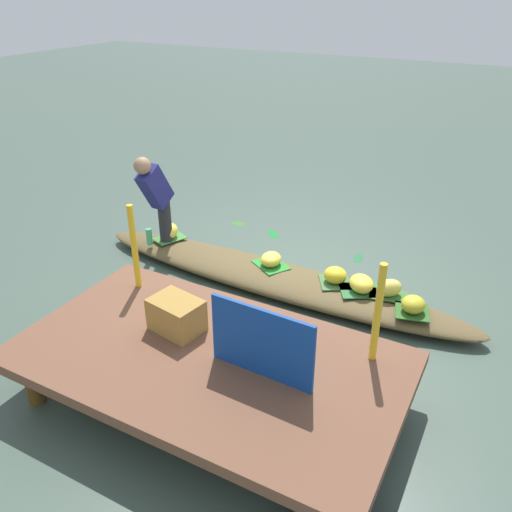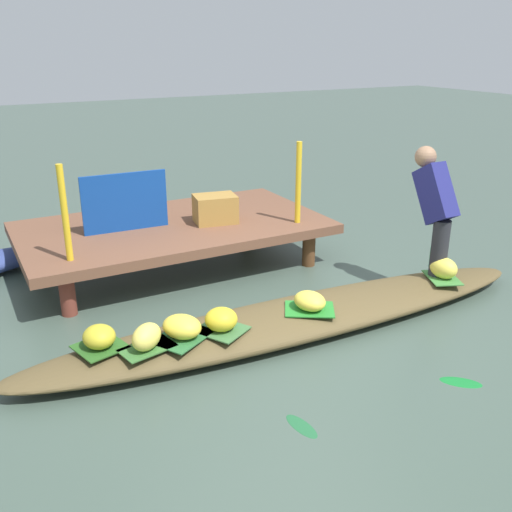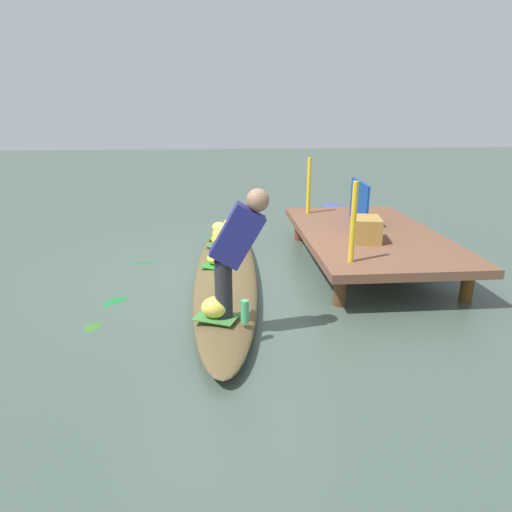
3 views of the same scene
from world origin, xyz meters
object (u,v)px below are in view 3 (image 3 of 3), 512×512
(vendor_boat, at_px, (226,270))
(banana_bunch_0, at_px, (220,239))
(produce_crate, at_px, (367,229))
(banana_bunch_3, at_px, (231,224))
(water_bottle, at_px, (245,311))
(market_banner, at_px, (359,202))
(banana_bunch_5, at_px, (220,228))
(banana_bunch_4, at_px, (219,258))
(vendor_person, at_px, (236,246))
(banana_bunch_2, at_px, (216,307))
(moored_boat, at_px, (356,217))
(banana_bunch_1, at_px, (222,233))

(vendor_boat, bearing_deg, banana_bunch_0, -173.04)
(vendor_boat, xyz_separation_m, produce_crate, (0.05, 1.76, 0.51))
(vendor_boat, relative_size, banana_bunch_3, 18.91)
(water_bottle, height_order, market_banner, market_banner)
(banana_bunch_5, relative_size, produce_crate, 0.64)
(banana_bunch_3, relative_size, produce_crate, 0.58)
(banana_bunch_0, distance_m, banana_bunch_3, 0.91)
(banana_bunch_4, xyz_separation_m, vendor_person, (1.48, 0.17, 0.60))
(banana_bunch_2, relative_size, banana_bunch_5, 0.98)
(banana_bunch_2, relative_size, banana_bunch_3, 1.08)
(banana_bunch_4, height_order, vendor_person, vendor_person)
(banana_bunch_3, bearing_deg, banana_bunch_4, -6.65)
(moored_boat, distance_m, produce_crate, 2.86)
(banana_bunch_2, xyz_separation_m, market_banner, (-2.41, 2.05, 0.46))
(banana_bunch_5, relative_size, water_bottle, 1.31)
(water_bottle, relative_size, produce_crate, 0.49)
(banana_bunch_4, xyz_separation_m, produce_crate, (-0.01, 1.85, 0.33))
(banana_bunch_2, height_order, banana_bunch_5, banana_bunch_2)
(banana_bunch_1, bearing_deg, moored_boat, 122.76)
(produce_crate, bearing_deg, water_bottle, -45.12)
(banana_bunch_0, xyz_separation_m, market_banner, (-0.13, 2.01, 0.46))
(market_banner, bearing_deg, moored_boat, 165.26)
(banana_bunch_0, xyz_separation_m, produce_crate, (0.79, 1.83, 0.31))
(banana_bunch_5, bearing_deg, market_banner, 76.93)
(banana_bunch_1, distance_m, vendor_person, 2.66)
(banana_bunch_4, bearing_deg, water_bottle, 8.24)
(banana_bunch_4, distance_m, market_banner, 2.28)
(banana_bunch_4, relative_size, water_bottle, 1.36)
(banana_bunch_3, height_order, banana_bunch_4, banana_bunch_3)
(moored_boat, bearing_deg, market_banner, -31.15)
(vendor_boat, height_order, banana_bunch_4, banana_bunch_4)
(banana_bunch_4, distance_m, water_bottle, 1.62)
(banana_bunch_4, relative_size, market_banner, 0.33)
(vendor_person, height_order, water_bottle, vendor_person)
(moored_boat, xyz_separation_m, banana_bunch_1, (1.62, -2.52, 0.19))
(vendor_boat, height_order, banana_bunch_0, banana_bunch_0)
(vendor_boat, relative_size, banana_bunch_4, 16.56)
(banana_bunch_2, bearing_deg, vendor_boat, 175.77)
(banana_bunch_4, relative_size, banana_bunch_5, 1.04)
(banana_bunch_3, distance_m, banana_bunch_4, 1.71)
(produce_crate, bearing_deg, banana_bunch_1, -121.53)
(banana_bunch_1, relative_size, market_banner, 0.36)
(banana_bunch_1, xyz_separation_m, produce_crate, (1.10, 1.79, 0.32))
(banana_bunch_0, height_order, produce_crate, produce_crate)
(banana_bunch_1, xyz_separation_m, market_banner, (0.18, 1.97, 0.47))
(moored_boat, height_order, banana_bunch_0, banana_bunch_0)
(vendor_boat, relative_size, banana_bunch_5, 17.19)
(vendor_person, bearing_deg, banana_bunch_3, 179.48)
(banana_bunch_3, bearing_deg, vendor_boat, -3.79)
(vendor_boat, relative_size, banana_bunch_2, 17.50)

